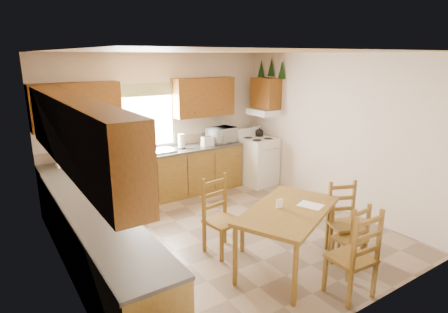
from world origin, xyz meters
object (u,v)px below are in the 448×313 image
microwave (222,135)px  chair_near_right (350,235)px  dining_table (287,238)px  chair_far_left (223,216)px  chair_near_left (352,252)px  chair_far_right (346,220)px  stove (258,162)px

microwave → chair_near_right: 3.60m
microwave → dining_table: (-1.05, -3.11, -0.67)m
chair_near_right → chair_far_left: bearing=-46.6°
dining_table → chair_near_left: bearing=-102.1°
dining_table → chair_far_right: chair_far_right is taller
chair_far_left → microwave: bearing=48.8°
chair_far_right → chair_near_left: bearing=-114.8°
stove → dining_table: size_ratio=0.64×
stove → microwave: 0.97m
chair_near_left → stove: bearing=-109.3°
stove → chair_near_right: 3.34m
chair_near_right → chair_far_left: 1.67m
stove → chair_far_left: 2.96m
microwave → chair_far_right: bearing=-100.8°
chair_near_right → dining_table: bearing=-31.1°
stove → chair_near_right: bearing=-113.0°
chair_far_right → chair_near_right: bearing=-108.0°
chair_near_right → chair_far_right: 0.29m
stove → chair_near_right: stove is taller
dining_table → chair_far_left: chair_far_left is taller
dining_table → chair_near_right: size_ratio=1.76×
chair_far_left → chair_far_right: 1.67m
chair_near_left → chair_far_right: size_ratio=1.08×
chair_far_left → chair_far_right: chair_far_left is taller
microwave → chair_far_left: bearing=-130.9°
chair_near_right → chair_far_left: chair_far_left is taller
stove → microwave: size_ratio=1.87×
stove → chair_near_left: bearing=-118.3°
microwave → chair_far_left: (-1.51, -2.33, -0.55)m
chair_far_right → dining_table: bearing=-169.2°
chair_near_left → chair_near_right: 0.67m
chair_near_left → chair_near_right: (0.51, 0.42, -0.10)m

